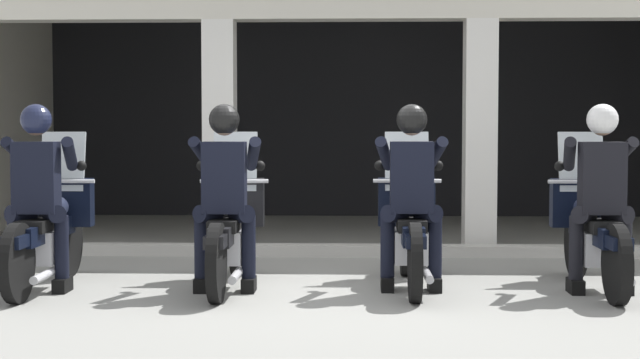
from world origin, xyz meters
The scene contains 11 objects.
ground_plane centered at (0.00, 3.00, 0.00)m, with size 80.00×80.00×0.00m, color gray.
station_building centered at (0.25, 5.05, 2.03)m, with size 9.83×4.77×3.17m.
kerb_strip centered at (0.25, 2.15, 0.06)m, with size 9.33×0.24×0.12m, color #B7B5AD.
motorcycle_far_left centered at (-2.36, 0.09, 0.50)m, with size 0.62×2.04×1.35m.
police_officer_far_left centered at (-2.36, -0.19, 0.94)m, with size 0.63×0.61×1.58m.
motorcycle_center_left centered at (-0.78, 0.15, 0.50)m, with size 0.62×2.04×1.35m.
police_officer_center_left centered at (-0.79, -0.13, 0.94)m, with size 0.63×0.61×1.58m.
motorcycle_center_right centered at (0.79, 0.24, 0.50)m, with size 0.62×2.04×1.35m.
police_officer_center_right centered at (0.79, -0.04, 0.94)m, with size 0.63×0.61×1.58m.
motorcycle_far_right centered at (2.36, 0.18, 0.50)m, with size 0.62×2.04×1.35m.
police_officer_far_right centered at (2.36, -0.11, 0.94)m, with size 0.63×0.61×1.58m.
Camera 1 is at (0.29, -8.29, 1.42)m, focal length 54.85 mm.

